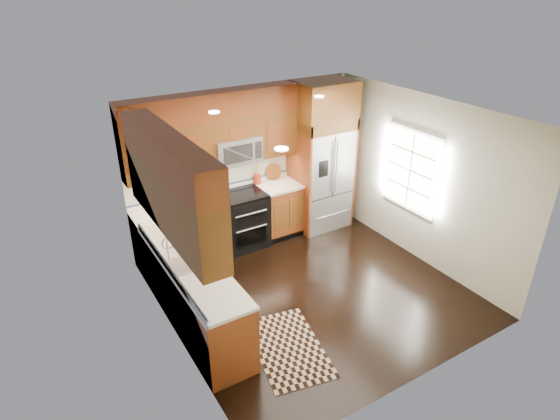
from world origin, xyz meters
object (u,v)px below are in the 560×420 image
rug (288,347)px  knife_block (211,189)px  range (242,220)px  refrigerator (321,157)px  utensil_crock (257,177)px

rug → knife_block: bearing=97.2°
range → knife_block: (-0.44, 0.19, 0.60)m
refrigerator → utensil_crock: 1.17m
knife_block → utensil_crock: utensil_crock is taller
refrigerator → rug: (-2.21, -2.46, -1.30)m
refrigerator → knife_block: size_ratio=8.16×
range → utensil_crock: 0.78m
refrigerator → utensil_crock: refrigerator is taller
range → refrigerator: (1.55, -0.04, 0.83)m
rug → utensil_crock: bearing=80.0°
range → knife_block: bearing=156.1°
utensil_crock → rug: bearing=-111.8°
refrigerator → utensil_crock: (-1.11, 0.29, -0.24)m
knife_block → range: bearing=-23.9°
range → knife_block: 0.77m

